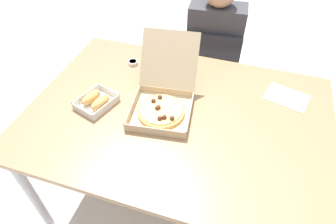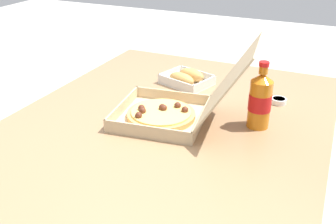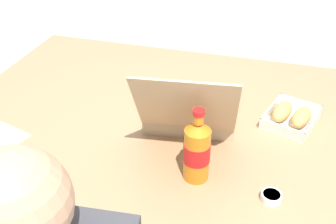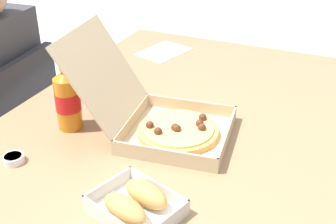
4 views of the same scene
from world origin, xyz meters
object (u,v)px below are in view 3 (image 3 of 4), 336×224
at_px(bread_side_box, 291,116).
at_px(pizza_box_open, 191,109).
at_px(dipping_sauce_cup, 271,196).
at_px(cola_bottle, 197,150).

bearing_deg(bread_side_box, pizza_box_open, 13.93).
bearing_deg(bread_side_box, dipping_sauce_cup, 84.33).
height_order(cola_bottle, dipping_sauce_cup, cola_bottle).
bearing_deg(dipping_sauce_cup, pizza_box_open, -46.33).
xyz_separation_m(pizza_box_open, cola_bottle, (-0.08, 0.27, 0.05)).
bearing_deg(bread_side_box, cola_bottle, 54.69).
bearing_deg(dipping_sauce_cup, cola_bottle, -8.90).
distance_m(pizza_box_open, cola_bottle, 0.29).
distance_m(bread_side_box, cola_bottle, 0.44).
xyz_separation_m(bread_side_box, dipping_sauce_cup, (0.04, 0.38, -0.01)).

